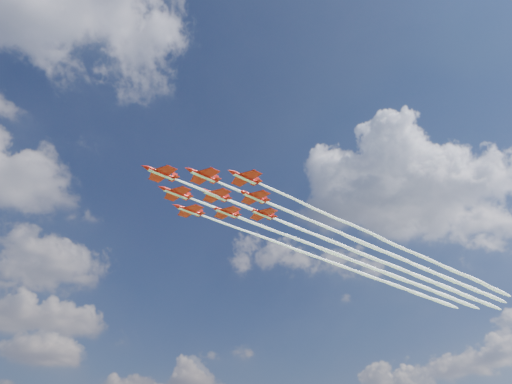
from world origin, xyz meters
TOP-DOWN VIEW (x-y plane):
  - jet_lead at (62.72, 11.52)m, footprint 156.75×30.60m
  - jet_row2_port at (73.04, 6.40)m, footprint 156.75×30.60m
  - jet_row2_starb at (70.85, 19.69)m, footprint 156.75×30.60m
  - jet_row3_port at (83.37, 1.27)m, footprint 156.75×30.60m
  - jet_row3_centre at (81.18, 14.56)m, footprint 156.75×30.60m
  - jet_row3_starb at (78.99, 27.86)m, footprint 156.75×30.60m
  - jet_row4_port at (91.51, 9.44)m, footprint 156.75×30.60m
  - jet_row4_starb at (89.32, 22.73)m, footprint 156.75×30.60m
  - jet_tail at (99.65, 17.60)m, footprint 156.75×30.60m

SIDE VIEW (x-z plane):
  - jet_lead at x=62.72m, z-range 87.65..90.47m
  - jet_row2_port at x=73.04m, z-range 87.65..90.47m
  - jet_row2_starb at x=70.85m, z-range 87.65..90.47m
  - jet_row3_port at x=83.37m, z-range 87.65..90.47m
  - jet_row3_centre at x=81.18m, z-range 87.65..90.47m
  - jet_row3_starb at x=78.99m, z-range 87.65..90.47m
  - jet_row4_port at x=91.51m, z-range 87.65..90.47m
  - jet_row4_starb at x=89.32m, z-range 87.65..90.47m
  - jet_tail at x=99.65m, z-range 87.65..90.47m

